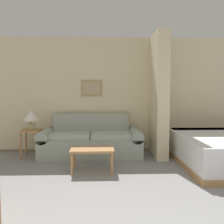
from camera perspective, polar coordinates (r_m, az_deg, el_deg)
name	(u,v)px	position (r m, az deg, el deg)	size (l,w,h in m)	color
wall_back	(109,95)	(5.77, -0.69, 3.82)	(7.54, 0.16, 2.60)	beige
wall_partition_pillar	(159,95)	(5.39, 10.65, 3.73)	(0.24, 0.89, 2.60)	beige
couch	(91,141)	(5.40, -4.83, -6.67)	(2.15, 0.84, 0.90)	#99A393
coffee_table	(92,151)	(4.36, -4.51, -8.97)	(0.74, 0.44, 0.41)	#B27F4C
side_table	(31,135)	(5.54, -17.93, -5.01)	(0.40, 0.40, 0.59)	#B27F4C
table_lamp	(31,117)	(5.49, -18.03, -1.01)	(0.33, 0.33, 0.41)	tan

